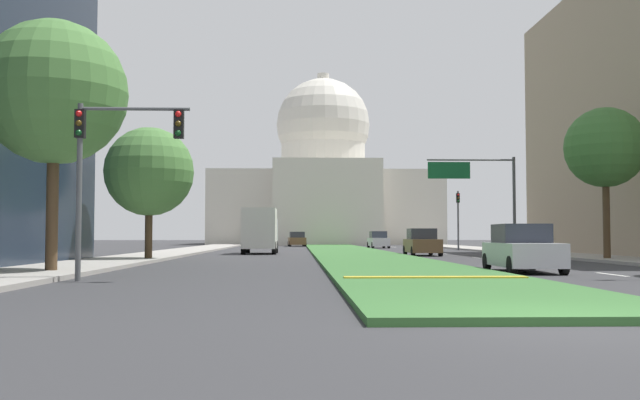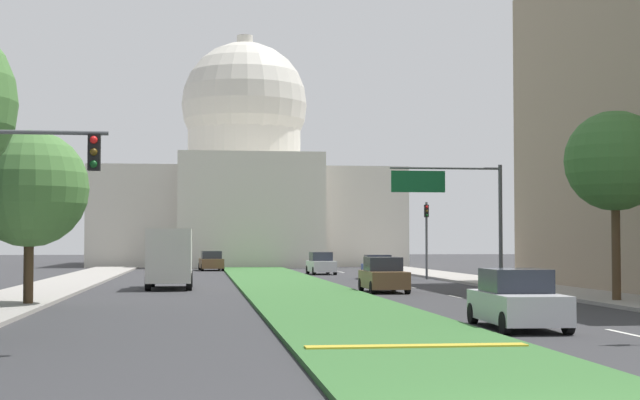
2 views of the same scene
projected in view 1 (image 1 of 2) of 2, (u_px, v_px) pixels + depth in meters
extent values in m
plane|color=#333335|center=(344.00, 251.00, 58.64)|extent=(260.00, 260.00, 0.00)
cube|color=#386B33|center=(349.00, 252.00, 53.82)|extent=(5.70, 86.94, 0.14)
cube|color=gold|center=(435.00, 277.00, 19.98)|extent=(5.13, 0.50, 0.04)
cube|color=silver|center=(611.00, 274.00, 24.18)|extent=(0.16, 2.40, 0.01)
cube|color=silver|center=(531.00, 264.00, 32.45)|extent=(0.16, 2.40, 0.01)
cube|color=silver|center=(478.00, 258.00, 42.10)|extent=(0.16, 2.40, 0.01)
cube|color=silver|center=(445.00, 253.00, 51.62)|extent=(0.16, 2.40, 0.01)
cube|color=silver|center=(419.00, 250.00, 62.40)|extent=(0.16, 2.40, 0.01)
cube|color=silver|center=(394.00, 247.00, 78.31)|extent=(0.16, 2.40, 0.01)
cube|color=silver|center=(383.00, 246.00, 88.60)|extent=(0.16, 2.40, 0.01)
cube|color=silver|center=(391.00, 247.00, 81.35)|extent=(0.16, 2.40, 0.01)
cube|color=#9E9991|center=(167.00, 254.00, 48.59)|extent=(4.00, 86.94, 0.15)
cube|color=#9E9991|center=(537.00, 253.00, 49.40)|extent=(4.00, 86.94, 0.15)
cube|color=beige|center=(323.00, 210.00, 107.10)|extent=(32.03, 25.90, 10.14)
cube|color=beige|center=(327.00, 202.00, 92.20)|extent=(14.10, 4.00, 11.16)
cylinder|color=beige|center=(323.00, 159.00, 107.48)|extent=(12.62, 12.62, 5.34)
sphere|color=beige|center=(323.00, 125.00, 107.74)|extent=(14.06, 14.06, 14.06)
cylinder|color=beige|center=(323.00, 84.00, 108.05)|extent=(1.80, 1.80, 3.00)
cylinder|color=#515456|center=(79.00, 192.00, 20.81)|extent=(0.16, 0.16, 5.20)
cube|color=black|center=(80.00, 124.00, 20.91)|extent=(0.28, 0.24, 0.84)
sphere|color=red|center=(79.00, 114.00, 20.78)|extent=(0.18, 0.18, 0.18)
sphere|color=#4C380F|center=(79.00, 123.00, 20.77)|extent=(0.18, 0.18, 0.18)
sphere|color=#0F4219|center=(79.00, 133.00, 20.75)|extent=(0.18, 0.18, 0.18)
cylinder|color=#515456|center=(135.00, 109.00, 20.98)|extent=(3.20, 0.10, 0.10)
cube|color=black|center=(179.00, 124.00, 21.00)|extent=(0.28, 0.24, 0.84)
sphere|color=red|center=(178.00, 114.00, 20.87)|extent=(0.18, 0.18, 0.18)
sphere|color=#4C380F|center=(178.00, 124.00, 20.86)|extent=(0.18, 0.18, 0.18)
sphere|color=#0F4219|center=(178.00, 133.00, 20.84)|extent=(0.18, 0.18, 0.18)
cylinder|color=#515456|center=(458.00, 221.00, 62.55)|extent=(0.16, 0.16, 5.20)
cube|color=black|center=(458.00, 198.00, 62.65)|extent=(0.28, 0.24, 0.84)
sphere|color=red|center=(458.00, 195.00, 62.53)|extent=(0.18, 0.18, 0.18)
sphere|color=#4C380F|center=(458.00, 198.00, 62.51)|extent=(0.18, 0.18, 0.18)
sphere|color=#0F4219|center=(458.00, 201.00, 62.50)|extent=(0.18, 0.18, 0.18)
cylinder|color=#515456|center=(514.00, 206.00, 47.02)|extent=(0.20, 0.20, 6.50)
cylinder|color=#515456|center=(470.00, 160.00, 47.08)|extent=(5.78, 0.12, 0.12)
cube|color=#146033|center=(449.00, 170.00, 46.95)|extent=(2.80, 0.08, 1.10)
cylinder|color=#4C3823|center=(52.00, 203.00, 24.26)|extent=(0.40, 0.40, 4.87)
sphere|color=#4C7F3D|center=(54.00, 92.00, 24.45)|extent=(4.96, 4.96, 4.96)
cylinder|color=#4C3823|center=(149.00, 228.00, 36.61)|extent=(0.38, 0.38, 3.35)
sphere|color=#4C7F3D|center=(149.00, 172.00, 36.75)|extent=(4.58, 4.58, 4.58)
cylinder|color=#4C3823|center=(606.00, 215.00, 36.72)|extent=(0.36, 0.36, 4.73)
sphere|color=#3D7033|center=(605.00, 147.00, 36.89)|extent=(4.15, 4.15, 4.15)
cube|color=#BCBCC1|center=(522.00, 254.00, 25.76)|extent=(2.08, 4.63, 0.84)
cube|color=#282D38|center=(521.00, 233.00, 25.97)|extent=(1.76, 2.25, 0.68)
cylinder|color=black|center=(564.00, 265.00, 23.91)|extent=(0.24, 0.65, 0.64)
cylinder|color=black|center=(512.00, 265.00, 23.92)|extent=(0.24, 0.65, 0.64)
cylinder|color=black|center=(532.00, 261.00, 27.56)|extent=(0.24, 0.65, 0.64)
cylinder|color=black|center=(487.00, 261.00, 27.57)|extent=(0.24, 0.65, 0.64)
cube|color=brown|center=(422.00, 246.00, 46.22)|extent=(1.91, 4.32, 0.85)
cube|color=#282D38|center=(422.00, 234.00, 46.43)|extent=(1.67, 2.08, 0.69)
cylinder|color=black|center=(441.00, 251.00, 44.53)|extent=(0.22, 0.64, 0.64)
cylinder|color=black|center=(413.00, 251.00, 44.48)|extent=(0.22, 0.64, 0.64)
cylinder|color=black|center=(431.00, 250.00, 47.93)|extent=(0.22, 0.64, 0.64)
cylinder|color=black|center=(405.00, 250.00, 47.88)|extent=(0.22, 0.64, 0.64)
cube|color=navy|center=(421.00, 243.00, 63.15)|extent=(2.09, 4.28, 0.78)
cube|color=#282D38|center=(420.00, 235.00, 63.36)|extent=(1.75, 2.10, 0.64)
cylinder|color=black|center=(433.00, 247.00, 61.48)|extent=(0.26, 0.65, 0.64)
cylinder|color=black|center=(413.00, 247.00, 61.53)|extent=(0.26, 0.65, 0.64)
cylinder|color=black|center=(428.00, 246.00, 64.76)|extent=(0.26, 0.65, 0.64)
cylinder|color=black|center=(409.00, 246.00, 64.80)|extent=(0.26, 0.65, 0.64)
cube|color=silver|center=(378.00, 242.00, 73.01)|extent=(1.92, 4.28, 0.83)
cube|color=#282D38|center=(378.00, 235.00, 73.22)|extent=(1.63, 2.08, 0.68)
cylinder|color=black|center=(389.00, 245.00, 71.39)|extent=(0.24, 0.65, 0.64)
cylinder|color=black|center=(373.00, 245.00, 71.29)|extent=(0.24, 0.65, 0.64)
cylinder|color=black|center=(384.00, 245.00, 74.71)|extent=(0.24, 0.65, 0.64)
cylinder|color=black|center=(368.00, 245.00, 74.60)|extent=(0.24, 0.65, 0.64)
cube|color=brown|center=(297.00, 241.00, 83.76)|extent=(2.19, 4.77, 0.82)
cube|color=#282D38|center=(297.00, 235.00, 83.61)|extent=(1.82, 2.34, 0.67)
cylinder|color=black|center=(289.00, 243.00, 85.54)|extent=(0.26, 0.65, 0.64)
cylinder|color=black|center=(303.00, 243.00, 85.70)|extent=(0.26, 0.65, 0.64)
cylinder|color=black|center=(290.00, 244.00, 81.79)|extent=(0.26, 0.65, 0.64)
cylinder|color=black|center=(305.00, 244.00, 81.95)|extent=(0.26, 0.65, 0.64)
cube|color=#BCBCC1|center=(262.00, 234.00, 53.17)|extent=(2.30, 2.00, 2.20)
cube|color=silver|center=(260.00, 228.00, 49.99)|extent=(2.30, 4.40, 2.80)
cylinder|color=black|center=(248.00, 247.00, 53.08)|extent=(0.30, 0.90, 0.90)
cylinder|color=black|center=(276.00, 247.00, 53.15)|extent=(0.30, 0.90, 0.90)
cylinder|color=black|center=(243.00, 248.00, 48.79)|extent=(0.30, 0.90, 0.90)
cylinder|color=black|center=(274.00, 248.00, 48.86)|extent=(0.30, 0.90, 0.90)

